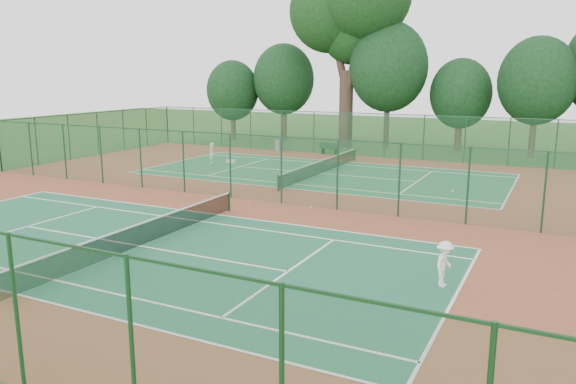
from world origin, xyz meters
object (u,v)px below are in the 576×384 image
(player_far, at_px, (212,153))
(kit_bag, at_px, (231,161))
(big_tree, at_px, (350,10))
(trash_bin, at_px, (278,146))
(bench, at_px, (329,148))
(player_near, at_px, (444,264))

(player_far, xyz_separation_m, kit_bag, (1.13, 0.85, -0.65))
(kit_bag, bearing_deg, big_tree, 53.17)
(trash_bin, relative_size, bench, 0.60)
(player_near, bearing_deg, bench, 37.70)
(kit_bag, bearing_deg, player_near, -61.72)
(player_near, xyz_separation_m, trash_bin, (-18.93, 25.11, -0.24))
(player_near, relative_size, bench, 0.87)
(kit_bag, bearing_deg, player_far, -161.53)
(player_far, xyz_separation_m, bench, (6.06, 8.13, -0.26))
(bench, relative_size, big_tree, 0.10)
(player_near, xyz_separation_m, kit_bag, (-19.32, 18.16, -0.62))
(trash_bin, relative_size, kit_bag, 1.49)
(big_tree, bearing_deg, bench, -84.33)
(player_near, height_order, trash_bin, player_near)
(player_near, distance_m, bench, 29.22)
(kit_bag, bearing_deg, bench, 37.35)
(trash_bin, xyz_separation_m, big_tree, (3.96, 6.19, 11.53))
(player_far, distance_m, bench, 10.14)
(player_near, bearing_deg, kit_bag, 54.99)
(player_near, height_order, bench, player_near)
(trash_bin, relative_size, big_tree, 0.06)
(trash_bin, distance_m, big_tree, 13.68)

